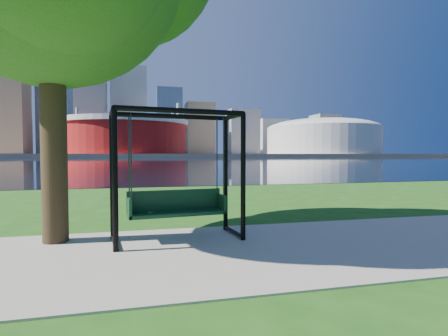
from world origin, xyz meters
name	(u,v)px	position (x,y,z in m)	size (l,w,h in m)	color
ground	(212,245)	(0.00, 0.00, 0.00)	(900.00, 900.00, 0.00)	#1E5114
path	(218,252)	(0.00, -0.50, 0.01)	(120.00, 4.00, 0.03)	#9E937F
river	(144,160)	(0.00, 102.00, 0.01)	(900.00, 180.00, 0.02)	black
far_bank	(141,155)	(0.00, 306.00, 1.00)	(900.00, 228.00, 2.00)	#937F60
stadium	(126,135)	(-10.00, 235.00, 14.23)	(83.00, 83.00, 32.00)	maroon
arena	(323,136)	(135.00, 235.00, 15.87)	(84.00, 84.00, 26.56)	beige
skyline	(135,116)	(-4.27, 319.39, 35.89)	(392.00, 66.00, 96.50)	gray
swing	(177,178)	(-0.60, 0.53, 1.24)	(2.62, 1.37, 2.57)	black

